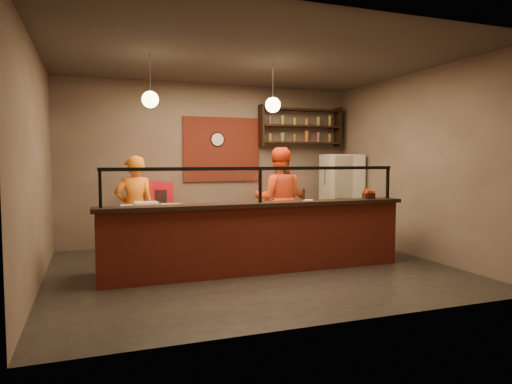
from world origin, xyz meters
name	(u,v)px	position (x,y,z in m)	size (l,w,h in m)	color
floor	(253,269)	(0.00, 0.00, 0.00)	(6.00, 6.00, 0.00)	black
ceiling	(253,59)	(0.00, 0.00, 3.20)	(6.00, 6.00, 0.00)	#3D352F
wall_back	(212,164)	(0.00, 2.50, 1.60)	(6.00, 6.00, 0.00)	#6D5F50
wall_left	(36,166)	(-3.00, 0.00, 1.60)	(5.00, 5.00, 0.00)	#6D5F50
wall_right	(415,165)	(3.00, 0.00, 1.60)	(5.00, 5.00, 0.00)	#6D5F50
wall_front	(336,168)	(0.00, -2.50, 1.60)	(6.00, 6.00, 0.00)	#6D5F50
brick_patch	(222,149)	(0.20, 2.47, 1.90)	(1.60, 0.04, 1.30)	maroon
service_counter	(260,240)	(0.00, -0.30, 0.50)	(4.60, 0.25, 1.00)	maroon
counter_ledge	(260,205)	(0.00, -0.30, 1.03)	(4.70, 0.37, 0.06)	black
worktop_cabinet	(249,240)	(0.00, 0.20, 0.42)	(4.60, 0.75, 0.85)	gray
worktop	(249,211)	(0.00, 0.20, 0.88)	(4.60, 0.75, 0.05)	silver
sneeze_guard	(260,181)	(0.00, -0.30, 1.37)	(4.50, 0.05, 0.52)	white
wall_shelving	(301,126)	(1.90, 2.32, 2.40)	(1.84, 0.28, 0.85)	black
wall_clock	(217,139)	(0.10, 2.46, 2.10)	(0.30, 0.30, 0.04)	black
pendant_left	(150,99)	(-1.50, 0.20, 2.55)	(0.24, 0.24, 0.77)	black
pendant_right	(273,105)	(0.40, 0.20, 2.55)	(0.24, 0.24, 0.77)	black
cook_left	(135,209)	(-1.67, 1.12, 0.88)	(0.64, 0.42, 1.75)	orange
cook_mid	(279,199)	(0.92, 1.20, 0.96)	(0.93, 0.73, 1.92)	red
cook_right	(286,207)	(1.18, 1.45, 0.79)	(0.92, 0.38, 1.57)	#D84A14
fridge	(341,197)	(2.60, 1.81, 0.90)	(0.75, 0.70, 1.80)	beige
red_cooler	(155,215)	(-1.21, 2.15, 0.64)	(0.55, 0.50, 1.28)	red
pizza_dough	(285,207)	(0.66, 0.29, 0.91)	(0.48, 0.48, 0.01)	white
prep_tub_a	(130,210)	(-1.81, 0.23, 0.97)	(0.27, 0.22, 0.14)	silver
prep_tub_b	(146,208)	(-1.58, 0.24, 0.98)	(0.34, 0.27, 0.17)	white
prep_tub_c	(170,209)	(-1.26, 0.01, 0.97)	(0.30, 0.24, 0.15)	silver
rolling_pin	(127,212)	(-1.84, 0.31, 0.93)	(0.05, 0.05, 0.32)	#F2FB29
condiment_caddy	(369,196)	(1.87, -0.28, 1.11)	(0.17, 0.13, 0.09)	black
pepper_mill	(304,195)	(0.74, -0.24, 1.15)	(0.04, 0.04, 0.18)	black
small_plate	(308,200)	(0.80, -0.26, 1.07)	(0.17, 0.17, 0.01)	silver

